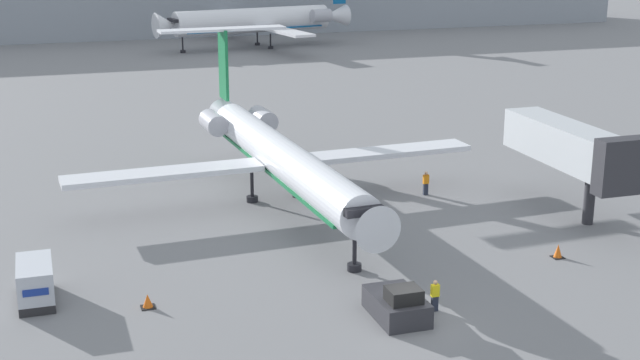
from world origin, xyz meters
TOP-DOWN VIEW (x-y plane):
  - ground_plane at (0.00, 0.00)m, footprint 600.00×600.00m
  - airplane_main at (-0.79, 20.36)m, footprint 28.54×31.43m
  - pushback_tug at (-0.26, 0.75)m, footprint 2.25×3.71m
  - luggage_cart at (-16.80, 8.10)m, footprint 1.73×3.78m
  - worker_near_tug at (1.79, 0.86)m, footprint 0.40×0.24m
  - worker_by_wing at (9.49, 18.83)m, footprint 0.40×0.24m
  - traffic_cone_left at (-11.57, 5.62)m, footprint 0.71×0.71m
  - traffic_cone_right at (11.57, 5.32)m, footprint 0.67×0.67m
  - airplane_parked_far_left at (17.12, 96.97)m, footprint 31.86×30.39m
  - jet_bridge at (16.66, 12.29)m, footprint 3.20×12.19m

SIDE VIEW (x-z plane):
  - ground_plane at x=0.00m, z-range 0.00..0.00m
  - traffic_cone_left at x=-11.57m, z-range -0.02..0.69m
  - traffic_cone_right at x=11.57m, z-range -0.02..0.77m
  - pushback_tug at x=-0.26m, z-range -0.24..1.60m
  - worker_near_tug at x=1.79m, z-range 0.03..1.65m
  - worker_by_wing at x=9.49m, z-range 0.04..1.73m
  - luggage_cart at x=-16.80m, z-range 0.00..2.06m
  - airplane_main at x=-0.79m, z-range -1.75..8.60m
  - airplane_parked_far_left at x=17.12m, z-range -1.40..9.72m
  - jet_bridge at x=16.66m, z-range 1.35..7.54m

